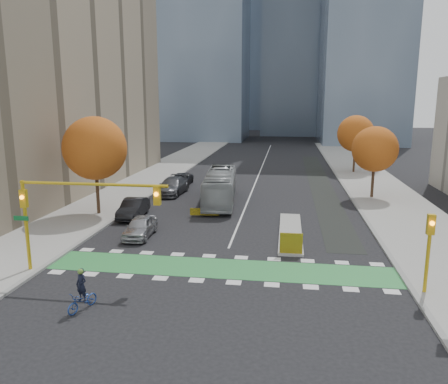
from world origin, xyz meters
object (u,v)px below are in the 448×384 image
(tree_east_far, at_px, (356,134))
(traffic_signal_west, at_px, (68,203))
(traffic_signal_east, at_px, (429,242))
(tree_west, at_px, (95,148))
(parked_car_c, at_px, (172,186))
(tree_east_near, at_px, (375,149))
(parked_car_b, at_px, (133,208))
(parked_car_a, at_px, (140,227))
(parked_car_d, at_px, (181,179))
(bus, at_px, (220,187))
(hazard_board, at_px, (291,243))
(cyclist, at_px, (82,296))

(tree_east_far, height_order, traffic_signal_west, tree_east_far)
(tree_east_far, height_order, traffic_signal_east, tree_east_far)
(tree_west, distance_m, parked_car_c, 11.04)
(tree_east_near, relative_size, tree_east_far, 0.92)
(parked_car_b, relative_size, parked_car_c, 0.80)
(parked_car_a, bearing_deg, parked_car_d, 93.55)
(tree_east_far, relative_size, parked_car_c, 1.31)
(bus, bearing_deg, tree_east_far, 47.94)
(tree_east_far, height_order, parked_car_d, tree_east_far)
(hazard_board, relative_size, tree_west, 0.17)
(tree_west, bearing_deg, parked_car_d, 75.49)
(tree_east_far, xyz_separation_m, parked_car_b, (-21.29, -26.39, -4.47))
(parked_car_b, bearing_deg, hazard_board, -33.33)
(tree_east_near, relative_size, cyclist, 3.54)
(hazard_board, height_order, cyclist, cyclist)
(tree_east_near, xyz_separation_m, parked_car_d, (-20.35, 4.12, -4.20))
(parked_car_d, bearing_deg, traffic_signal_east, -56.35)
(parked_car_a, relative_size, parked_car_d, 0.89)
(bus, height_order, parked_car_c, bus)
(traffic_signal_west, relative_size, bus, 0.77)
(hazard_board, bearing_deg, parked_car_a, 167.08)
(hazard_board, xyz_separation_m, bus, (-6.52, 13.65, 0.75))
(bus, xyz_separation_m, parked_car_c, (-5.49, 3.27, -0.70))
(traffic_signal_west, height_order, bus, traffic_signal_west)
(tree_west, distance_m, cyclist, 18.39)
(parked_car_c, bearing_deg, hazard_board, -51.38)
(tree_east_far, bearing_deg, tree_west, -133.30)
(hazard_board, height_order, parked_car_d, hazard_board)
(tree_east_far, distance_m, parked_car_b, 34.20)
(tree_east_near, xyz_separation_m, bus, (-14.52, -4.15, -3.32))
(traffic_signal_east, height_order, bus, traffic_signal_east)
(hazard_board, bearing_deg, parked_car_c, 125.38)
(traffic_signal_east, xyz_separation_m, cyclist, (-15.95, -3.95, -2.07))
(parked_car_c, height_order, parked_car_d, parked_car_c)
(traffic_signal_east, xyz_separation_m, parked_car_a, (-17.00, 7.12, -2.01))
(hazard_board, xyz_separation_m, parked_car_c, (-12.01, 16.92, 0.05))
(tree_west, xyz_separation_m, parked_car_d, (3.65, 14.12, -4.96))
(tree_west, bearing_deg, hazard_board, -25.99)
(parked_car_a, distance_m, parked_car_b, 5.50)
(bus, relative_size, parked_car_a, 2.62)
(traffic_signal_west, relative_size, parked_car_d, 1.79)
(tree_east_near, distance_m, tree_east_far, 16.01)
(traffic_signal_west, distance_m, cyclist, 5.75)
(tree_west, relative_size, traffic_signal_west, 0.96)
(tree_west, xyz_separation_m, parked_car_a, (5.50, -5.39, -4.89))
(tree_west, distance_m, traffic_signal_east, 25.90)
(hazard_board, distance_m, tree_west, 18.44)
(tree_east_near, distance_m, traffic_signal_east, 22.66)
(tree_east_near, height_order, cyclist, tree_east_near)
(traffic_signal_west, xyz_separation_m, cyclist, (2.48, -3.95, -3.37))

